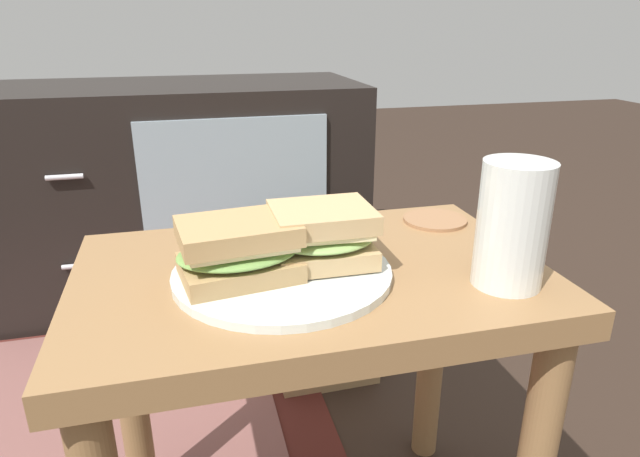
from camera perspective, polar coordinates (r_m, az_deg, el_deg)
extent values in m
cube|color=olive|center=(0.68, -0.91, -5.44)|extent=(0.56, 0.36, 0.04)
cylinder|color=olive|center=(0.91, -18.89, -15.92)|extent=(0.04, 0.04, 0.43)
cylinder|color=olive|center=(0.98, 11.46, -12.14)|extent=(0.04, 0.04, 0.43)
cube|color=black|center=(1.60, -13.66, 3.97)|extent=(0.96, 0.44, 0.58)
cube|color=#8C9EA8|center=(1.39, -8.52, 2.23)|extent=(0.46, 0.01, 0.44)
cylinder|color=silver|center=(1.38, -24.87, 4.84)|extent=(0.08, 0.01, 0.01)
cylinder|color=silver|center=(1.45, -23.56, -3.55)|extent=(0.08, 0.01, 0.01)
cube|color=#4C1E19|center=(1.29, -27.21, -16.62)|extent=(1.13, 0.72, 0.01)
cube|color=brown|center=(1.29, -27.24, -16.46)|extent=(0.93, 0.59, 0.00)
cylinder|color=silver|center=(0.65, -3.90, -4.58)|extent=(0.25, 0.25, 0.01)
cube|color=tan|center=(0.63, -8.29, -4.01)|extent=(0.14, 0.11, 0.02)
ellipsoid|color=#729E4C|center=(0.62, -8.38, -2.41)|extent=(0.15, 0.12, 0.02)
cube|color=beige|center=(0.61, -8.43, -1.47)|extent=(0.13, 0.10, 0.01)
cube|color=tan|center=(0.61, -8.50, -0.25)|extent=(0.14, 0.11, 0.02)
cube|color=tan|center=(0.65, 0.22, -2.41)|extent=(0.12, 0.10, 0.02)
ellipsoid|color=#8CB260|center=(0.65, 0.22, -0.86)|extent=(0.13, 0.10, 0.02)
cube|color=beige|center=(0.64, 0.22, 0.05)|extent=(0.11, 0.09, 0.01)
cube|color=tan|center=(0.64, 0.23, 1.22)|extent=(0.12, 0.10, 0.02)
cylinder|color=silver|center=(0.64, 19.25, 0.36)|extent=(0.08, 0.08, 0.14)
cylinder|color=#C67219|center=(0.64, 19.13, -0.64)|extent=(0.07, 0.07, 0.11)
cylinder|color=white|center=(0.62, 19.79, 4.58)|extent=(0.07, 0.07, 0.01)
cylinder|color=#996B47|center=(0.84, 11.78, 0.90)|extent=(0.09, 0.09, 0.01)
cube|color=tan|center=(1.20, 0.43, -8.79)|extent=(0.21, 0.15, 0.29)
cube|color=#987950|center=(1.13, 0.45, -1.84)|extent=(0.20, 0.13, 0.02)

